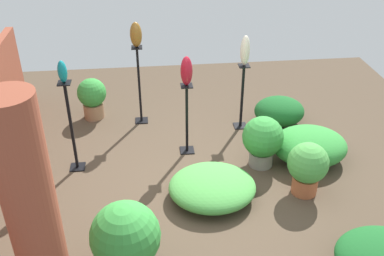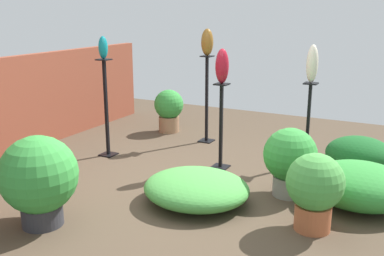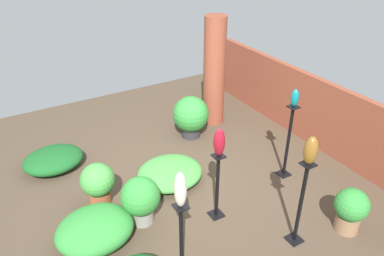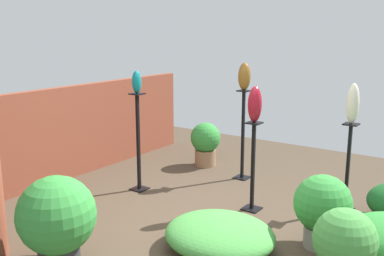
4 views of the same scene
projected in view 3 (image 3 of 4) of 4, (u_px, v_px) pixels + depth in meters
name	position (u px, v px, depth m)	size (l,w,h in m)	color
ground_plane	(186.00, 184.00, 6.11)	(8.00, 8.00, 0.00)	#4C3D2D
brick_wall_back	(313.00, 110.00, 6.98)	(5.60, 0.12, 1.30)	brown
brick_pillar	(214.00, 72.00, 7.44)	(0.43, 0.43, 2.22)	brown
pedestal_teal	(288.00, 145.00, 6.06)	(0.20, 0.20, 1.28)	black
pedestal_ruby	(217.00, 189.00, 5.26)	(0.20, 0.20, 1.05)	black
pedestal_ivory	(181.00, 243.00, 4.41)	(0.20, 0.20, 1.04)	black
pedestal_bronze	(300.00, 207.00, 4.79)	(0.20, 0.20, 1.26)	black
art_vase_teal	(295.00, 98.00, 5.64)	(0.13, 0.12, 0.29)	#0F727A
art_vase_ruby	(219.00, 143.00, 4.87)	(0.16, 0.16, 0.41)	maroon
art_vase_ivory	(180.00, 190.00, 4.02)	(0.15, 0.14, 0.46)	beige
art_vase_bronze	(311.00, 150.00, 4.35)	(0.16, 0.17, 0.38)	brown
potted_plant_back_center	(191.00, 115.00, 7.22)	(0.70, 0.70, 0.84)	#2D2D33
potted_plant_mid_right	(98.00, 183.00, 5.51)	(0.51, 0.51, 0.71)	#B25B38
potted_plant_near_pillar	(141.00, 198.00, 5.20)	(0.56, 0.56, 0.73)	gray
potted_plant_front_left	(351.00, 209.00, 5.06)	(0.46, 0.46, 0.67)	#936B4C
foliage_bed_west	(53.00, 160.00, 6.43)	(0.85, 1.01, 0.34)	#195923
foliage_bed_center	(95.00, 229.00, 4.94)	(0.91, 1.04, 0.44)	#338C38
foliage_bed_rear	(170.00, 173.00, 6.12)	(0.98, 1.08, 0.31)	#479942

